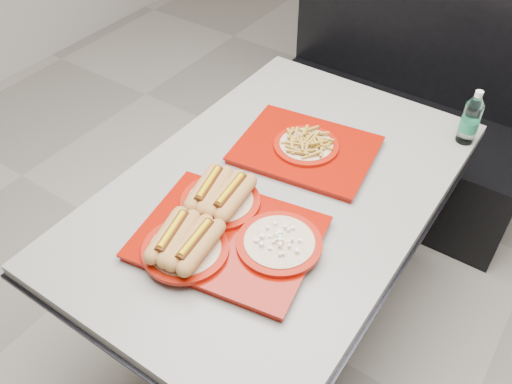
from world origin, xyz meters
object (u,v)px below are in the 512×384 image
Objects in this scene: booth_bench at (398,114)px; diner_table at (276,222)px; water_bottle at (470,120)px; tray_near at (222,229)px; tray_far at (306,147)px.

diner_table is at bearing -90.00° from booth_bench.
booth_bench is 0.80m from water_bottle.
tray_near is 1.12× the size of tray_far.
booth_bench is 6.72× the size of water_bottle.
tray_far is at bearing -138.52° from water_bottle.
tray_near is at bearing -90.36° from booth_bench.
water_bottle is at bearing 63.65° from tray_near.
tray_near is (-0.01, -1.37, 0.39)m from booth_bench.
tray_near is at bearing -116.35° from water_bottle.
booth_bench is 2.45× the size of tray_near.
water_bottle is at bearing 41.48° from tray_far.
diner_table is 2.87× the size of tray_far.
booth_bench is at bearing 90.00° from diner_table.
water_bottle is (0.42, 0.84, 0.05)m from tray_near.
tray_far is (-0.01, 0.20, 0.19)m from diner_table.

